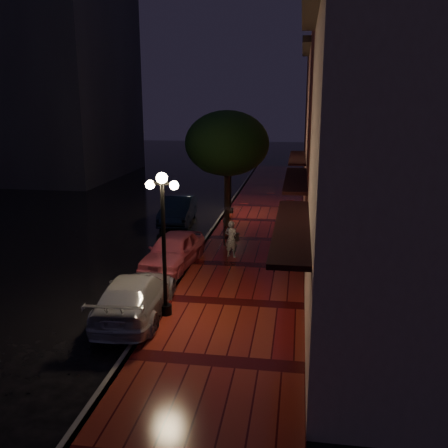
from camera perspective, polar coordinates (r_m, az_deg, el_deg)
The scene contains 15 objects.
ground at distance 20.06m, azimuth -3.86°, elevation -4.73°, with size 120.00×120.00×0.00m, color black.
sidewalk at distance 19.69m, azimuth 2.56°, elevation -4.85°, with size 4.50×60.00×0.15m, color #4E0D0E.
curb at distance 20.04m, azimuth -3.87°, elevation -4.53°, with size 0.25×60.00×0.15m, color #595451.
storefront_near at distance 13.02m, azimuth 21.04°, elevation 3.37°, with size 5.00×8.00×8.50m, color gray.
storefront_mid at distance 20.74m, azimuth 16.77°, elevation 10.85°, with size 5.00×8.00×11.00m, color #511914.
storefront_far at distance 28.73m, azimuth 14.48°, elevation 9.74°, with size 5.00×8.00×9.00m, color #8C5951.
storefront_extra at distance 38.65m, azimuth 13.11°, elevation 11.57°, with size 5.00×12.00×10.00m, color #511914.
streetlamp_near at distance 14.58m, azimuth -6.92°, elevation -1.38°, with size 0.96×0.36×4.31m.
streetlamp_far at distance 28.06m, azimuth 0.73°, elevation 6.18°, with size 0.96×0.36×4.31m.
street_tree at distance 24.87m, azimuth 0.37°, elevation 8.98°, with size 4.16×4.16×5.80m.
pink_car at distance 19.66m, azimuth -5.82°, elevation -3.04°, with size 1.64×4.08×1.39m, color #DC5A6F.
navy_car at distance 26.74m, azimuth -5.26°, elevation 1.60°, with size 1.49×4.27×1.41m, color black.
silver_car at distance 15.48m, azimuth -10.12°, elevation -8.12°, with size 1.88×4.62×1.34m, color #A4A4AB.
woman_with_umbrella at distance 20.22m, azimuth 0.84°, elevation 0.06°, with size 0.89×0.90×2.13m.
parking_meter at distance 21.92m, azimuth 0.02°, elevation -0.58°, with size 0.13×0.11×1.25m.
Camera 1 is at (4.19, -18.52, 6.46)m, focal length 40.00 mm.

